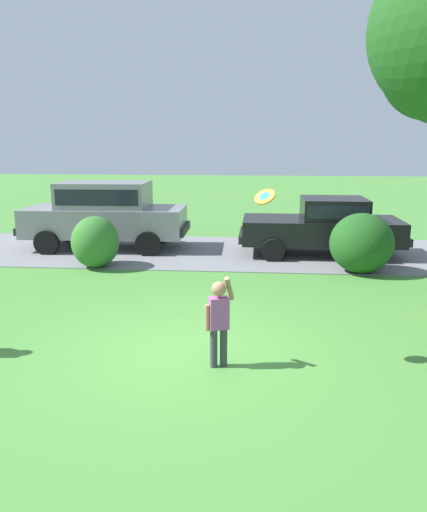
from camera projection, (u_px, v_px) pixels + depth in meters
ground_plane at (188, 351)px, 7.41m from camera, size 80.00×80.00×0.00m
driveway_strip at (221, 252)px, 14.02m from camera, size 28.00×4.40×0.02m
shrub_near_tree at (95, 242)px, 12.20m from camera, size 1.15×1.21×1.27m
shrub_centre_left at (362, 243)px, 11.68m from camera, size 1.48×1.40×1.42m
parked_sedan at (325, 224)px, 13.51m from camera, size 4.40×2.11×1.56m
parked_suv at (105, 212)px, 14.29m from camera, size 4.75×2.19×1.92m
child_thrower at (219, 317)px, 6.74m from camera, size 0.40×0.36×1.29m
frisbee at (265, 197)px, 6.56m from camera, size 0.32×0.25×0.26m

